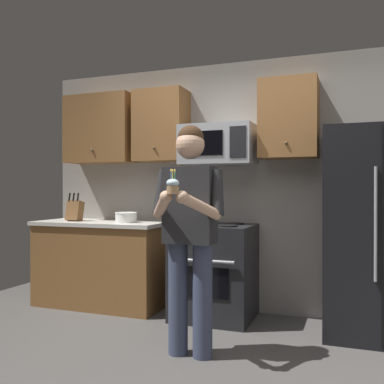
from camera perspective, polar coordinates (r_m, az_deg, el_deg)
name	(u,v)px	position (r m, az deg, el deg)	size (l,w,h in m)	color
ground_plane	(175,375)	(3.22, -2.23, -22.89)	(6.00, 6.00, 0.00)	#474442
wall_back	(239,187)	(4.62, 6.16, 0.72)	(4.40, 0.10, 2.60)	gray
oven_range	(214,271)	(4.36, 2.92, -10.33)	(0.76, 0.70, 0.93)	black
microwave	(218,145)	(4.42, 3.40, 6.19)	(0.74, 0.41, 0.40)	#9EA0A5
refrigerator	(380,233)	(4.07, 23.39, -4.89)	(0.90, 0.75, 1.80)	black
cabinet_row_upper	(168,126)	(4.70, -3.21, 8.67)	(2.78, 0.36, 0.76)	brown
counter_left	(102,263)	(4.92, -11.77, -9.10)	(1.44, 0.66, 0.92)	brown
knife_block	(75,211)	(5.00, -15.11, -2.38)	(0.16, 0.15, 0.32)	brown
bowl_large_white	(126,217)	(4.66, -8.63, -3.26)	(0.23, 0.23, 0.11)	white
person	(190,226)	(3.31, -0.31, -4.41)	(0.60, 0.48, 1.76)	#383F59
cupcake	(173,186)	(3.00, -2.54, 0.78)	(0.09, 0.09, 0.17)	#A87F56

